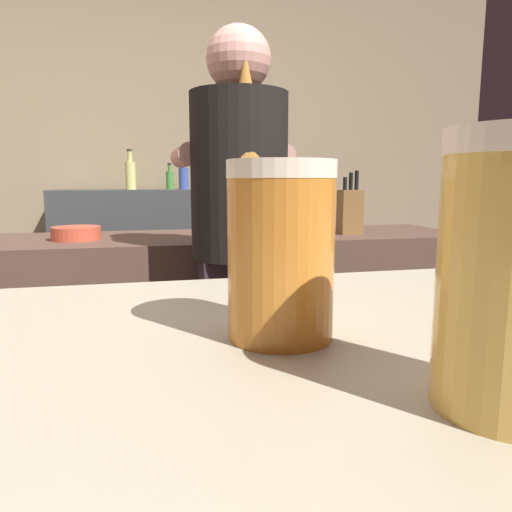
{
  "coord_description": "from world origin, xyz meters",
  "views": [
    {
      "loc": [
        -0.04,
        -1.32,
        1.14
      ],
      "look_at": [
        0.09,
        -0.75,
        1.05
      ],
      "focal_mm": 33.69,
      "sensor_mm": 36.0,
      "label": 1
    }
  ],
  "objects_px": {
    "bartender": "(240,233)",
    "bottle_hot_sauce": "(130,174)",
    "knife_block": "(350,211)",
    "mixing_bowl": "(76,233)",
    "bottle_olive_oil": "(170,179)",
    "bottle_soy": "(184,177)",
    "chefs_knife": "(283,234)",
    "pint_glass_near": "(281,251)"
  },
  "relations": [
    {
      "from": "bartender",
      "to": "bottle_hot_sauce",
      "type": "distance_m",
      "value": 1.64
    },
    {
      "from": "knife_block",
      "to": "mixing_bowl",
      "type": "distance_m",
      "value": 1.2
    },
    {
      "from": "bottle_olive_oil",
      "to": "bottle_hot_sauce",
      "type": "height_order",
      "value": "bottle_hot_sauce"
    },
    {
      "from": "bartender",
      "to": "bottle_hot_sauce",
      "type": "bearing_deg",
      "value": 13.08
    },
    {
      "from": "bartender",
      "to": "bottle_soy",
      "type": "relative_size",
      "value": 8.01
    },
    {
      "from": "knife_block",
      "to": "bottle_hot_sauce",
      "type": "xyz_separation_m",
      "value": [
        -0.99,
        1.19,
        0.18
      ]
    },
    {
      "from": "chefs_knife",
      "to": "bottle_hot_sauce",
      "type": "xyz_separation_m",
      "value": [
        -0.68,
        1.16,
        0.28
      ]
    },
    {
      "from": "mixing_bowl",
      "to": "bottle_hot_sauce",
      "type": "xyz_separation_m",
      "value": [
        0.2,
        1.14,
        0.26
      ]
    },
    {
      "from": "bottle_hot_sauce",
      "to": "bottle_soy",
      "type": "bearing_deg",
      "value": 6.31
    },
    {
      "from": "bartender",
      "to": "mixing_bowl",
      "type": "xyz_separation_m",
      "value": [
        -0.61,
        0.43,
        -0.03
      ]
    },
    {
      "from": "knife_block",
      "to": "pint_glass_near",
      "type": "bearing_deg",
      "value": -115.62
    },
    {
      "from": "knife_block",
      "to": "mixing_bowl",
      "type": "bearing_deg",
      "value": 177.41
    },
    {
      "from": "bottle_soy",
      "to": "bottle_hot_sauce",
      "type": "bearing_deg",
      "value": -173.69
    },
    {
      "from": "bartender",
      "to": "bottle_olive_oil",
      "type": "bearing_deg",
      "value": 3.88
    },
    {
      "from": "bottle_soy",
      "to": "bartender",
      "type": "bearing_deg",
      "value": -87.77
    },
    {
      "from": "bottle_hot_sauce",
      "to": "knife_block",
      "type": "bearing_deg",
      "value": -50.26
    },
    {
      "from": "knife_block",
      "to": "bottle_olive_oil",
      "type": "height_order",
      "value": "bottle_olive_oil"
    },
    {
      "from": "bottle_soy",
      "to": "pint_glass_near",
      "type": "bearing_deg",
      "value": -93.36
    },
    {
      "from": "bartender",
      "to": "bottle_olive_oil",
      "type": "distance_m",
      "value": 1.66
    },
    {
      "from": "chefs_knife",
      "to": "bottle_olive_oil",
      "type": "relative_size",
      "value": 1.39
    },
    {
      "from": "knife_block",
      "to": "bottle_soy",
      "type": "xyz_separation_m",
      "value": [
        -0.65,
        1.23,
        0.16
      ]
    },
    {
      "from": "knife_block",
      "to": "mixing_bowl",
      "type": "height_order",
      "value": "knife_block"
    },
    {
      "from": "bottle_hot_sauce",
      "to": "bartender",
      "type": "bearing_deg",
      "value": -75.52
    },
    {
      "from": "mixing_bowl",
      "to": "bottle_olive_oil",
      "type": "relative_size",
      "value": 1.15
    },
    {
      "from": "knife_block",
      "to": "bottle_olive_oil",
      "type": "relative_size",
      "value": 1.66
    },
    {
      "from": "bartender",
      "to": "knife_block",
      "type": "height_order",
      "value": "bartender"
    },
    {
      "from": "bottle_olive_oil",
      "to": "bartender",
      "type": "bearing_deg",
      "value": -84.72
    },
    {
      "from": "pint_glass_near",
      "to": "bottle_hot_sauce",
      "type": "height_order",
      "value": "bottle_hot_sauce"
    },
    {
      "from": "chefs_knife",
      "to": "mixing_bowl",
      "type": "bearing_deg",
      "value": -174.44
    },
    {
      "from": "bartender",
      "to": "mixing_bowl",
      "type": "distance_m",
      "value": 0.74
    },
    {
      "from": "bottle_olive_oil",
      "to": "bottle_hot_sauce",
      "type": "xyz_separation_m",
      "value": [
        -0.25,
        -0.07,
        0.03
      ]
    },
    {
      "from": "mixing_bowl",
      "to": "bottle_soy",
      "type": "relative_size",
      "value": 0.96
    },
    {
      "from": "mixing_bowl",
      "to": "knife_block",
      "type": "bearing_deg",
      "value": -2.59
    },
    {
      "from": "bottle_olive_oil",
      "to": "chefs_knife",
      "type": "bearing_deg",
      "value": -70.76
    },
    {
      "from": "mixing_bowl",
      "to": "bottle_olive_oil",
      "type": "height_order",
      "value": "bottle_olive_oil"
    },
    {
      "from": "knife_block",
      "to": "bottle_olive_oil",
      "type": "bearing_deg",
      "value": 120.27
    },
    {
      "from": "bottle_olive_oil",
      "to": "bottle_soy",
      "type": "height_order",
      "value": "bottle_soy"
    },
    {
      "from": "chefs_knife",
      "to": "pint_glass_near",
      "type": "distance_m",
      "value": 1.83
    },
    {
      "from": "bottle_olive_oil",
      "to": "bottle_soy",
      "type": "distance_m",
      "value": 0.1
    },
    {
      "from": "mixing_bowl",
      "to": "pint_glass_near",
      "type": "xyz_separation_m",
      "value": [
        0.37,
        -1.77,
        0.17
      ]
    },
    {
      "from": "knife_block",
      "to": "bottle_hot_sauce",
      "type": "distance_m",
      "value": 1.56
    },
    {
      "from": "bartender",
      "to": "chefs_knife",
      "type": "height_order",
      "value": "bartender"
    }
  ]
}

